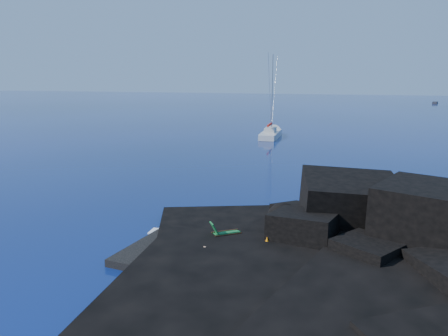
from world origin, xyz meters
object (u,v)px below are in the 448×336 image
Objects in this scene: distant_boat_a at (435,104)px; sailboat at (271,137)px; deck_chair at (227,229)px; sunbather at (195,248)px; marker_cone at (267,242)px.

sailboat is at bearing -98.07° from distant_boat_a.
sailboat is 7.75× the size of deck_chair.
sunbather is 3.45m from marker_cone.
distant_boat_a is (32.73, 92.79, 0.00)m from sailboat.
sunbather is (5.43, -41.94, 0.53)m from sailboat.
sailboat is 2.55× the size of distant_boat_a.
distant_boat_a is (24.25, 133.11, -0.61)m from marker_cone.
marker_cone reaches higher than sunbather.
marker_cone is at bearing -49.41° from deck_chair.
sailboat reaches higher than marker_cone.
sunbather is (-0.89, -2.06, -0.32)m from deck_chair.
deck_chair is at bearing -84.94° from sailboat.
sunbather is at bearing -151.58° from deck_chair.
marker_cone is at bearing -88.97° from distant_boat_a.
marker_cone is 0.12× the size of distant_boat_a.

